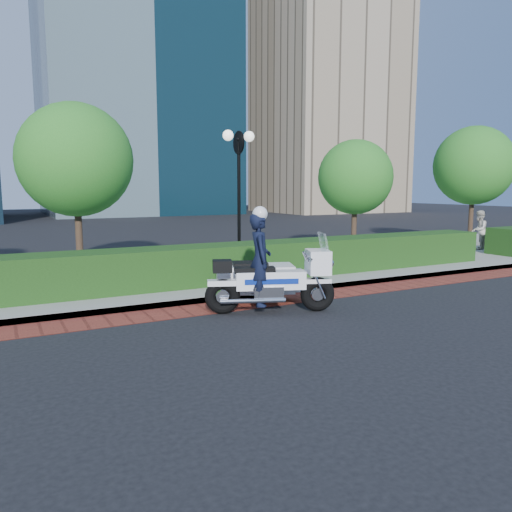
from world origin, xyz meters
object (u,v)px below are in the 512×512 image
tree_d (474,166)px  tree_c (355,177)px  pedestrian (479,230)px  police_motorcycle (263,274)px  lamppost (239,178)px  tree_b (75,160)px

tree_d → tree_c: bearing=-180.0°
pedestrian → police_motorcycle: bearing=-7.5°
lamppost → pedestrian: 11.07m
tree_b → tree_d: (16.50, 0.00, 0.18)m
police_motorcycle → pedestrian: 13.04m
tree_b → pedestrian: bearing=-4.9°
lamppost → tree_c: size_ratio=0.98×
police_motorcycle → tree_d: bearing=43.5°
tree_b → pedestrian: size_ratio=3.06×
lamppost → police_motorcycle: size_ratio=1.56×
lamppost → tree_d: (12.00, 1.30, 0.65)m
tree_d → police_motorcycle: tree_d is taller
tree_c → pedestrian: bearing=-13.9°
tree_b → tree_c: size_ratio=1.14×
tree_d → police_motorcycle: 14.82m
lamppost → pedestrian: lamppost is taller
tree_d → pedestrian: size_ratio=3.23×
tree_c → pedestrian: size_ratio=2.69×
tree_c → tree_d: size_ratio=0.83×
tree_b → tree_d: tree_d is taller
lamppost → tree_b: bearing=163.9°
lamppost → tree_b: tree_b is taller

